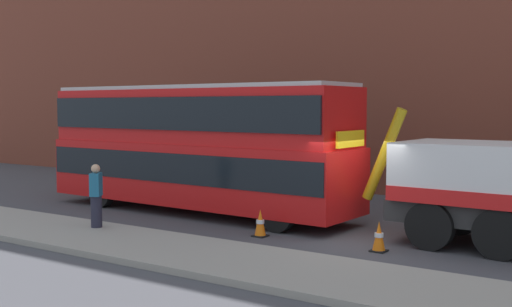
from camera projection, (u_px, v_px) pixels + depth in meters
ground_plane at (367, 238)px, 16.43m from camera, size 120.00×120.00×0.00m
near_kerb at (282, 269)px, 12.96m from camera, size 60.00×2.80×0.15m
double_decker_bus at (196, 143)px, 20.13m from camera, size 11.12×2.97×4.06m
pedestrian_onlooker at (96, 197)px, 16.99m from camera, size 0.43×0.48×1.71m
traffic_cone_near_bus at (260, 224)px, 16.53m from camera, size 0.36×0.36×0.72m
traffic_cone_midway at (379, 237)px, 14.83m from camera, size 0.36×0.36×0.72m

